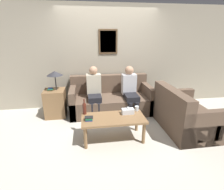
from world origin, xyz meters
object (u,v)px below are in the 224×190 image
coffee_table (113,120)px  wine_bottle (84,108)px  couch_main (111,100)px  person_left (94,90)px  couch_side (184,116)px  person_right (130,89)px  drinking_glass (137,108)px

coffee_table → wine_bottle: (-0.52, 0.22, 0.18)m
coffee_table → couch_main: bearing=83.9°
couch_main → person_left: (-0.42, -0.15, 0.33)m
wine_bottle → person_left: person_left is taller
couch_main → couch_side: 1.77m
person_left → person_right: size_ratio=1.01×
coffee_table → person_right: (0.58, 1.09, 0.23)m
couch_main → wine_bottle: bearing=-121.6°
couch_side → person_right: 1.35m
wine_bottle → person_right: 1.40m
couch_side → wine_bottle: (-2.01, 0.08, 0.26)m
person_left → person_right: (0.86, -0.05, -0.01)m
couch_side → wine_bottle: 2.03m
couch_main → coffee_table: size_ratio=1.73×
coffee_table → wine_bottle: bearing=156.7°
couch_side → coffee_table: size_ratio=1.15×
person_right → person_left: bearing=176.9°
wine_bottle → person_right: person_right is taller
coffee_table → couch_side: bearing=5.5°
wine_bottle → person_right: size_ratio=0.26×
wine_bottle → drinking_glass: bearing=0.1°
couch_main → person_right: bearing=-23.7°
couch_main → drinking_glass: size_ratio=21.02×
couch_side → person_right: bearing=44.0°
couch_side → coffee_table: 1.50m
drinking_glass → person_right: size_ratio=0.08×
couch_main → drinking_glass: (0.37, -1.06, 0.20)m
coffee_table → drinking_glass: (0.50, 0.22, 0.11)m
couch_main → wine_bottle: 1.27m
person_left → wine_bottle: bearing=-104.4°
wine_bottle → drinking_glass: size_ratio=3.19×
person_left → couch_main: bearing=19.5°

